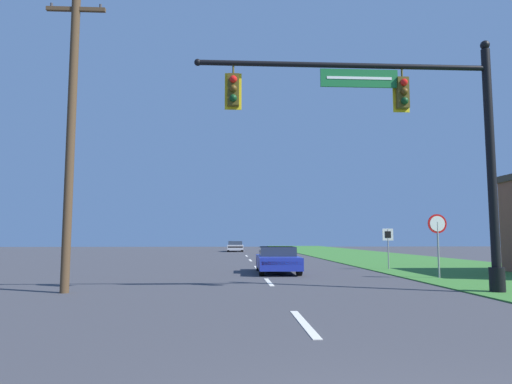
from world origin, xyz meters
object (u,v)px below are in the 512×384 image
stop_sign (438,231)px  route_sign_post (388,239)px  utility_pole_near (71,127)px  far_car (235,246)px  signal_mast (418,136)px  car_ahead (277,260)px

stop_sign → route_sign_post: stop_sign is taller
utility_pole_near → route_sign_post: bearing=35.1°
far_car → utility_pole_near: size_ratio=0.45×
signal_mast → stop_sign: (2.62, 4.61, -2.77)m
stop_sign → utility_pole_near: (-13.04, -3.88, 3.09)m
far_car → route_sign_post: (7.46, -30.98, 0.92)m
signal_mast → route_sign_post: 10.49m
car_ahead → utility_pole_near: size_ratio=0.47×
signal_mast → far_car: signal_mast is taller
signal_mast → utility_pole_near: bearing=176.0°
far_car → stop_sign: size_ratio=1.73×
signal_mast → far_car: bearing=97.1°
stop_sign → utility_pole_near: utility_pole_near is taller
car_ahead → route_sign_post: (5.81, 1.72, 0.92)m
route_sign_post → signal_mast: bearing=-103.8°
stop_sign → car_ahead: bearing=150.7°
signal_mast → utility_pole_near: (-10.43, 0.73, 0.31)m
car_ahead → far_car: bearing=92.9°
signal_mast → far_car: 41.22m
car_ahead → utility_pole_near: 10.99m
car_ahead → stop_sign: size_ratio=1.80×
far_car → route_sign_post: size_ratio=2.13×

